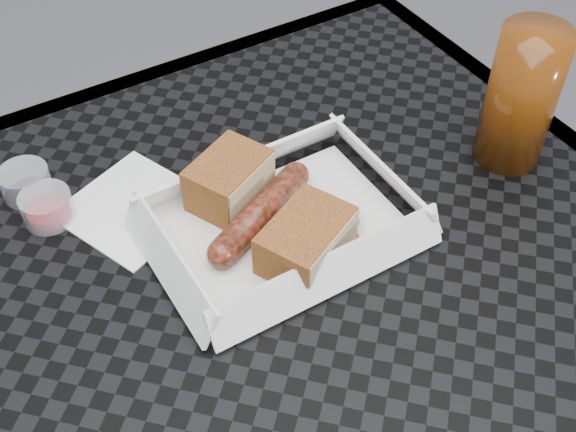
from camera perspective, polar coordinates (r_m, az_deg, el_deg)
The scene contains 10 objects.
patio_table at distance 0.70m, azimuth -0.02°, elevation -11.00°, with size 0.80×0.80×0.74m.
food_tray at distance 0.70m, azimuth -0.43°, elevation -1.07°, with size 0.22×0.15×0.00m, color white.
bratwurst at distance 0.69m, azimuth -2.18°, elevation 0.26°, with size 0.14×0.08×0.03m.
bread_near at distance 0.71m, azimuth -4.68°, elevation 2.83°, with size 0.08×0.06×0.05m, color brown.
bread_far at distance 0.66m, azimuth 1.41°, elevation -1.93°, with size 0.09×0.06×0.04m, color brown.
veg_garnish at distance 0.70m, azimuth 4.74°, elevation -0.90°, with size 0.03×0.03×0.00m.
napkin at distance 0.74m, azimuth -12.10°, elevation 0.67°, with size 0.12×0.12×0.00m, color white.
condiment_cup_sauce at distance 0.74m, azimuth -18.50°, elevation 0.67°, with size 0.05×0.05×0.03m, color maroon.
condiment_cup_empty at distance 0.77m, azimuth -20.01°, elevation 2.51°, with size 0.05×0.05×0.03m, color silver.
drink_glass at distance 0.77m, azimuth 17.94°, elevation 8.89°, with size 0.07×0.07×0.15m, color #4F2306.
Camera 1 is at (-0.20, -0.32, 1.26)m, focal length 45.00 mm.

